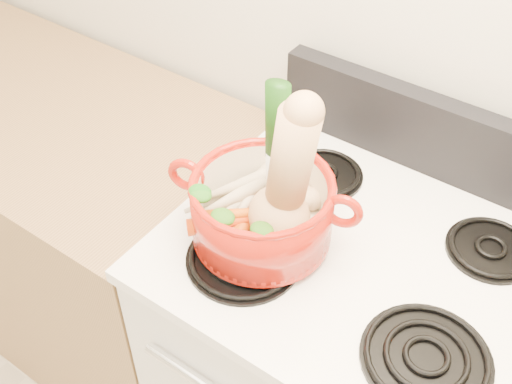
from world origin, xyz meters
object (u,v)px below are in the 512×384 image
Objects in this scene: stove_body at (346,384)px; leek at (278,147)px; dutch_oven at (262,210)px; squash at (281,175)px.

leek is at bearing -169.16° from stove_body.
stove_body is at bearing 10.04° from dutch_oven.
squash is (-0.15, -0.10, 0.69)m from stove_body.
dutch_oven is 0.12m from squash.
squash is at bearing -26.25° from dutch_oven.
stove_body is 0.72m from leek.
dutch_oven is at bearing -94.08° from leek.
squash is 1.02× the size of leek.
dutch_oven is 0.13m from leek.
squash is (0.04, -0.01, 0.12)m from dutch_oven.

